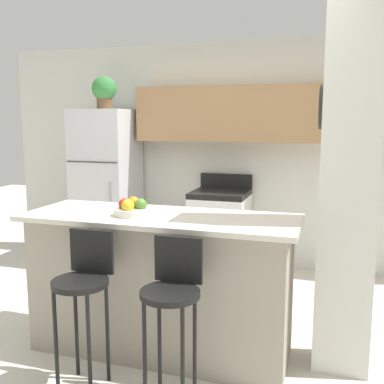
{
  "coord_description": "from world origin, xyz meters",
  "views": [
    {
      "loc": [
        1.15,
        -2.88,
        1.66
      ],
      "look_at": [
        0.0,
        0.76,
        1.06
      ],
      "focal_mm": 42.0,
      "sensor_mm": 36.0,
      "label": 1
    }
  ],
  "objects": [
    {
      "name": "potted_plant_on_fridge",
      "position": [
        -1.38,
        1.8,
        2.01
      ],
      "size": [
        0.28,
        0.28,
        0.38
      ],
      "color": "brown",
      "rests_on": "refrigerator"
    },
    {
      "name": "counter_bar",
      "position": [
        0.0,
        0.0,
        0.51
      ],
      "size": [
        1.95,
        0.71,
        1.01
      ],
      "color": "gray",
      "rests_on": "ground_plane"
    },
    {
      "name": "pillar_right",
      "position": [
        1.25,
        0.18,
        1.28
      ],
      "size": [
        0.38,
        0.32,
        2.55
      ],
      "color": "silver",
      "rests_on": "ground_plane"
    },
    {
      "name": "stove_range",
      "position": [
        -0.02,
        1.85,
        0.46
      ],
      "size": [
        0.6,
        0.61,
        1.07
      ],
      "color": "white",
      "rests_on": "ground_plane"
    },
    {
      "name": "wall_back",
      "position": [
        0.12,
        2.12,
        1.45
      ],
      "size": [
        5.6,
        0.38,
        2.55
      ],
      "color": "silver",
      "rests_on": "ground_plane"
    },
    {
      "name": "bar_stool_left",
      "position": [
        -0.29,
        -0.55,
        0.66
      ],
      "size": [
        0.35,
        0.35,
        0.99
      ],
      "color": "black",
      "rests_on": "ground_plane"
    },
    {
      "name": "trash_bin",
      "position": [
        -0.84,
        1.57,
        0.19
      ],
      "size": [
        0.28,
        0.28,
        0.38
      ],
      "color": "#59595B",
      "rests_on": "ground_plane"
    },
    {
      "name": "refrigerator",
      "position": [
        -1.38,
        1.8,
        0.9
      ],
      "size": [
        0.65,
        0.68,
        1.8
      ],
      "color": "silver",
      "rests_on": "ground_plane"
    },
    {
      "name": "ground_plane",
      "position": [
        0.0,
        0.0,
        0.0
      ],
      "size": [
        14.0,
        14.0,
        0.0
      ],
      "primitive_type": "plane",
      "color": "beige"
    },
    {
      "name": "fruit_bowl",
      "position": [
        -0.18,
        -0.07,
        1.06
      ],
      "size": [
        0.26,
        0.26,
        0.12
      ],
      "color": "silver",
      "rests_on": "counter_bar"
    },
    {
      "name": "bar_stool_right",
      "position": [
        0.29,
        -0.55,
        0.66
      ],
      "size": [
        0.35,
        0.35,
        0.99
      ],
      "color": "black",
      "rests_on": "ground_plane"
    }
  ]
}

